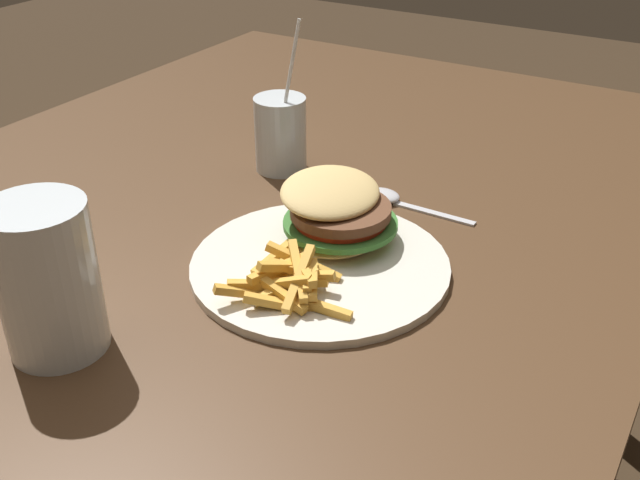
{
  "coord_description": "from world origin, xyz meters",
  "views": [
    {
      "loc": [
        -0.64,
        -0.53,
        1.18
      ],
      "look_at": [
        -0.03,
        -0.16,
        0.77
      ],
      "focal_mm": 42.0,
      "sensor_mm": 36.0,
      "label": 1
    }
  ],
  "objects_px": {
    "meal_plate_near": "(327,240)",
    "juice_glass": "(281,136)",
    "beer_glass": "(48,281)",
    "spoon": "(387,198)"
  },
  "relations": [
    {
      "from": "meal_plate_near",
      "to": "beer_glass",
      "type": "bearing_deg",
      "value": 152.6
    },
    {
      "from": "juice_glass",
      "to": "spoon",
      "type": "xyz_separation_m",
      "value": [
        -0.02,
        -0.18,
        -0.04
      ]
    },
    {
      "from": "juice_glass",
      "to": "spoon",
      "type": "bearing_deg",
      "value": -95.3
    },
    {
      "from": "meal_plate_near",
      "to": "spoon",
      "type": "height_order",
      "value": "meal_plate_near"
    },
    {
      "from": "juice_glass",
      "to": "spoon",
      "type": "height_order",
      "value": "juice_glass"
    },
    {
      "from": "meal_plate_near",
      "to": "juice_glass",
      "type": "height_order",
      "value": "juice_glass"
    },
    {
      "from": "meal_plate_near",
      "to": "spoon",
      "type": "distance_m",
      "value": 0.17
    },
    {
      "from": "beer_glass",
      "to": "juice_glass",
      "type": "height_order",
      "value": "juice_glass"
    },
    {
      "from": "beer_glass",
      "to": "juice_glass",
      "type": "xyz_separation_m",
      "value": [
        0.45,
        0.04,
        -0.02
      ]
    },
    {
      "from": "juice_glass",
      "to": "beer_glass",
      "type": "bearing_deg",
      "value": -174.67
    }
  ]
}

